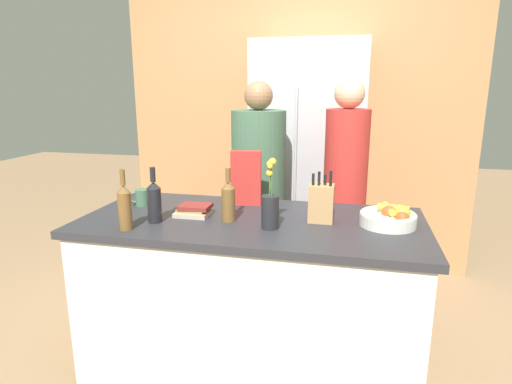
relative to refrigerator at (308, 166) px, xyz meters
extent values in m
plane|color=#A37F5B|center=(-0.16, -1.31, -0.96)|extent=(14.00, 14.00, 0.00)
cube|color=silver|center=(-0.16, -1.31, -0.53)|extent=(1.72, 0.80, 0.86)
cube|color=#2D2D33|center=(-0.16, -1.31, -0.07)|extent=(1.79, 0.83, 0.04)
cube|color=#AD7A4C|center=(-0.16, 0.36, 0.34)|extent=(2.99, 0.12, 2.60)
cube|color=#B7B7BC|center=(0.00, 0.00, 0.00)|extent=(0.85, 0.60, 1.91)
cylinder|color=#B7B7BC|center=(-0.06, -0.31, 0.10)|extent=(0.02, 0.02, 1.05)
cylinder|color=silver|center=(0.53, -1.26, -0.03)|extent=(0.28, 0.28, 0.06)
torus|color=silver|center=(0.53, -1.26, 0.00)|extent=(0.28, 0.28, 0.02)
sphere|color=#99B233|center=(0.60, -1.28, 0.02)|extent=(0.08, 0.08, 0.08)
sphere|color=#99B233|center=(0.59, -1.22, 0.00)|extent=(0.08, 0.08, 0.08)
sphere|color=#C64C23|center=(0.59, -1.33, 0.01)|extent=(0.07, 0.07, 0.07)
sphere|color=#C64C23|center=(0.54, -1.26, 0.01)|extent=(0.07, 0.07, 0.07)
cylinder|color=yellow|center=(0.54, -1.23, 0.02)|extent=(0.06, 0.16, 0.03)
cylinder|color=yellow|center=(0.56, -1.25, 0.04)|extent=(0.15, 0.07, 0.03)
cube|color=tan|center=(0.20, -1.27, 0.04)|extent=(0.12, 0.11, 0.19)
cylinder|color=black|center=(0.16, -1.28, 0.16)|extent=(0.01, 0.01, 0.07)
cylinder|color=black|center=(0.19, -1.28, 0.17)|extent=(0.01, 0.01, 0.08)
cylinder|color=black|center=(0.22, -1.26, 0.16)|extent=(0.01, 0.01, 0.06)
cylinder|color=black|center=(0.25, -1.29, 0.17)|extent=(0.01, 0.01, 0.09)
cylinder|color=#232328|center=(-0.03, -1.43, 0.03)|extent=(0.09, 0.09, 0.16)
cylinder|color=#477538|center=(-0.03, -1.44, 0.19)|extent=(0.01, 0.02, 0.17)
sphere|color=gold|center=(-0.02, -1.44, 0.28)|extent=(0.04, 0.04, 0.04)
cylinder|color=#477538|center=(-0.03, -1.43, 0.19)|extent=(0.01, 0.01, 0.16)
sphere|color=gold|center=(-0.03, -1.43, 0.26)|extent=(0.04, 0.04, 0.04)
cylinder|color=#477538|center=(-0.04, -1.43, 0.16)|extent=(0.01, 0.01, 0.11)
sphere|color=gold|center=(-0.04, -1.44, 0.22)|extent=(0.03, 0.03, 0.03)
cylinder|color=#477538|center=(-0.03, -1.44, 0.18)|extent=(0.02, 0.01, 0.15)
sphere|color=gold|center=(-0.03, -1.45, 0.26)|extent=(0.03, 0.03, 0.03)
cube|color=red|center=(-0.25, -1.04, 0.10)|extent=(0.18, 0.09, 0.32)
cylinder|color=#42664C|center=(-0.84, -1.20, -0.01)|extent=(0.08, 0.08, 0.10)
torus|color=#42664C|center=(-0.88, -1.21, 0.00)|extent=(0.07, 0.04, 0.07)
cube|color=#B7A88E|center=(-0.48, -1.32, -0.04)|extent=(0.18, 0.14, 0.02)
cube|color=#99844C|center=(-0.48, -1.31, -0.02)|extent=(0.15, 0.13, 0.02)
cube|color=maroon|center=(-0.47, -1.31, -0.01)|extent=(0.16, 0.13, 0.02)
cylinder|color=brown|center=(-0.26, -1.37, 0.03)|extent=(0.07, 0.07, 0.17)
cone|color=brown|center=(-0.26, -1.37, 0.14)|extent=(0.07, 0.07, 0.03)
cylinder|color=brown|center=(-0.26, -1.37, 0.19)|extent=(0.03, 0.03, 0.07)
cylinder|color=brown|center=(-0.71, -1.61, 0.04)|extent=(0.06, 0.06, 0.18)
cone|color=brown|center=(-0.71, -1.61, 0.15)|extent=(0.06, 0.06, 0.04)
cylinder|color=brown|center=(-0.71, -1.61, 0.20)|extent=(0.02, 0.02, 0.08)
cylinder|color=black|center=(-0.63, -1.47, 0.03)|extent=(0.07, 0.07, 0.18)
cone|color=black|center=(-0.63, -1.47, 0.14)|extent=(0.07, 0.07, 0.03)
cylinder|color=black|center=(-0.63, -1.47, 0.19)|extent=(0.03, 0.03, 0.07)
cube|color=#383842|center=(-0.28, -0.61, -0.57)|extent=(0.30, 0.21, 0.78)
cylinder|color=#42664C|center=(-0.28, -0.61, 0.15)|extent=(0.37, 0.37, 0.65)
sphere|color=#996B4C|center=(-0.28, -0.61, 0.56)|extent=(0.19, 0.19, 0.19)
cube|color=#383842|center=(0.31, -0.61, -0.56)|extent=(0.24, 0.19, 0.79)
cylinder|color=red|center=(0.31, -0.61, 0.16)|extent=(0.28, 0.28, 0.66)
sphere|color=#DBAD89|center=(0.31, -0.61, 0.58)|extent=(0.19, 0.19, 0.19)
camera|label=1|loc=(0.35, -3.39, 0.62)|focal=30.00mm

